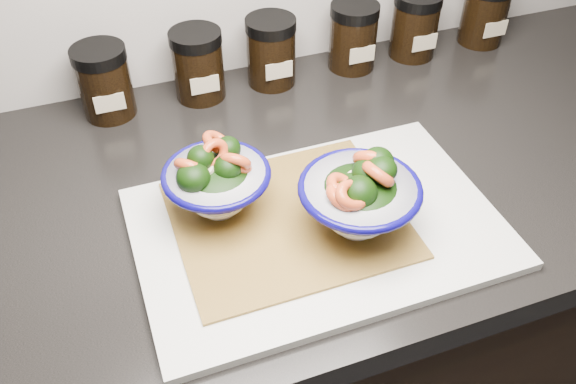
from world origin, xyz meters
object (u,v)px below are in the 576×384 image
object	(u,v)px
cutting_board	(318,228)
spice_jar_a	(104,82)
bowl_right	(360,198)
spice_jar_b	(198,65)
spice_jar_c	(271,51)
spice_jar_f	(485,12)
bowl_left	(217,182)
spice_jar_d	(353,36)
spice_jar_e	(415,25)

from	to	relation	value
cutting_board	spice_jar_a	bearing A→B (deg)	120.56
bowl_right	spice_jar_b	xyz separation A→B (m)	(-0.11, 0.37, -0.01)
bowl_right	spice_jar_c	xyz separation A→B (m)	(0.02, 0.37, -0.01)
spice_jar_c	spice_jar_f	bearing A→B (deg)	0.00
spice_jar_b	spice_jar_c	xyz separation A→B (m)	(0.12, 0.00, 0.00)
bowl_left	spice_jar_c	size ratio (longest dim) A/B	1.19
spice_jar_f	spice_jar_d	bearing A→B (deg)	180.00
spice_jar_d	spice_jar_c	bearing A→B (deg)	180.00
cutting_board	spice_jar_f	distance (m)	0.59
bowl_right	spice_jar_a	xyz separation A→B (m)	(-0.25, 0.37, -0.01)
spice_jar_b	spice_jar_d	bearing A→B (deg)	0.00
bowl_right	bowl_left	bearing A→B (deg)	149.38
spice_jar_b	spice_jar_f	xyz separation A→B (m)	(0.53, 0.00, 0.00)
spice_jar_a	bowl_right	bearing A→B (deg)	-56.16
bowl_left	spice_jar_b	bearing A→B (deg)	80.77
cutting_board	bowl_left	xyz separation A→B (m)	(-0.11, 0.07, 0.05)
bowl_left	spice_jar_b	xyz separation A→B (m)	(0.05, 0.28, -0.00)
spice_jar_e	cutting_board	bearing A→B (deg)	-132.60
spice_jar_d	spice_jar_f	size ratio (longest dim) A/B	1.00
spice_jar_a	spice_jar_c	world-z (taller)	same
cutting_board	spice_jar_d	bearing A→B (deg)	59.69
bowl_left	spice_jar_b	world-z (taller)	bowl_left
cutting_board	bowl_right	xyz separation A→B (m)	(0.04, -0.02, 0.06)
bowl_left	bowl_right	world-z (taller)	bowl_right
bowl_right	spice_jar_a	world-z (taller)	bowl_right
spice_jar_a	spice_jar_e	bearing A→B (deg)	0.00
spice_jar_a	spice_jar_c	xyz separation A→B (m)	(0.27, 0.00, 0.00)
spice_jar_b	spice_jar_e	bearing A→B (deg)	0.00
spice_jar_a	spice_jar_d	xyz separation A→B (m)	(0.41, 0.00, 0.00)
bowl_right	spice_jar_e	world-z (taller)	bowl_right
spice_jar_a	spice_jar_f	xyz separation A→B (m)	(0.67, 0.00, 0.00)
spice_jar_c	spice_jar_e	distance (m)	0.26
spice_jar_e	spice_jar_f	distance (m)	0.14
spice_jar_d	spice_jar_e	world-z (taller)	same
spice_jar_a	spice_jar_e	world-z (taller)	same
bowl_right	cutting_board	bearing A→B (deg)	152.77
cutting_board	spice_jar_a	world-z (taller)	spice_jar_a
cutting_board	bowl_right	bearing A→B (deg)	-27.23
spice_jar_b	spice_jar_a	bearing A→B (deg)	180.00
spice_jar_b	spice_jar_e	size ratio (longest dim) A/B	1.00
spice_jar_d	spice_jar_b	bearing A→B (deg)	180.00
bowl_right	spice_jar_f	xyz separation A→B (m)	(0.42, 0.37, -0.01)
spice_jar_d	spice_jar_a	bearing A→B (deg)	180.00
bowl_left	spice_jar_b	size ratio (longest dim) A/B	1.19
bowl_right	spice_jar_c	world-z (taller)	bowl_right
spice_jar_e	spice_jar_f	world-z (taller)	same
spice_jar_f	spice_jar_e	bearing A→B (deg)	180.00
spice_jar_c	spice_jar_e	size ratio (longest dim) A/B	1.00
cutting_board	bowl_left	world-z (taller)	bowl_left
spice_jar_b	spice_jar_d	xyz separation A→B (m)	(0.27, 0.00, 0.00)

